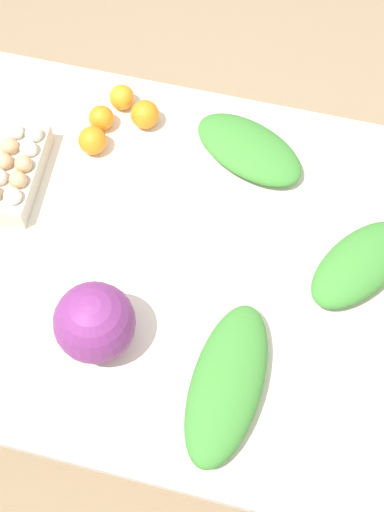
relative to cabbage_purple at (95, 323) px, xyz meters
name	(u,v)px	position (x,y,z in m)	size (l,w,h in m)	color
ground_plane	(192,371)	(0.15, 0.24, -0.85)	(8.00, 8.00, 0.00)	#937A5B
dining_table	(192,277)	(0.15, 0.24, -0.17)	(1.48, 1.04, 0.76)	silver
cabbage_purple	(95,323)	(0.00, 0.00, 0.00)	(0.18, 0.18, 0.18)	#7A2D75
egg_carton	(16,170)	(-0.33, 0.36, -0.04)	(0.13, 0.29, 0.09)	beige
greens_bunch_beet_tops	(249,149)	(0.22, 0.57, -0.06)	(0.30, 0.16, 0.06)	#3D8433
greens_bunch_chard	(360,264)	(0.53, 0.31, -0.05)	(0.29, 0.14, 0.08)	#3D8433
greens_bunch_scallion	(227,383)	(0.30, -0.04, -0.05)	(0.37, 0.15, 0.08)	#3D8433
orange_0	(101,118)	(-0.18, 0.58, -0.06)	(0.07, 0.07, 0.07)	orange
orange_1	(122,97)	(-0.15, 0.66, -0.05)	(0.07, 0.07, 0.07)	orange
orange_2	(145,114)	(-0.07, 0.61, -0.05)	(0.08, 0.08, 0.08)	orange
orange_3	(93,140)	(-0.18, 0.50, -0.05)	(0.07, 0.07, 0.07)	orange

